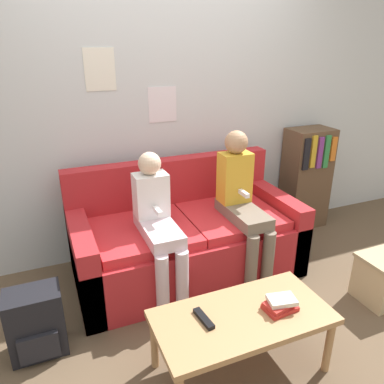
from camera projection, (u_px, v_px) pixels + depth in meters
ground_plane at (214, 310)px, 2.66m from camera, size 10.00×10.00×0.00m
wall_back at (161, 102)px, 3.08m from camera, size 8.00×0.06×2.60m
couch at (185, 238)px, 3.01m from camera, size 1.75×0.86×0.87m
coffee_table at (242, 321)px, 2.06m from camera, size 0.98×0.49×0.39m
person_left at (158, 222)px, 2.61m from camera, size 0.24×0.58×1.06m
person_right at (242, 200)px, 2.85m from camera, size 0.24×0.58×1.15m
tv_remote at (204, 318)px, 2.00m from camera, size 0.06×0.17×0.02m
book_stack at (280, 304)px, 2.07m from camera, size 0.19×0.15×0.07m
bookshelf at (306, 178)px, 3.72m from camera, size 0.43×0.31×1.00m
backpack at (36, 323)px, 2.23m from camera, size 0.32×0.25×0.43m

